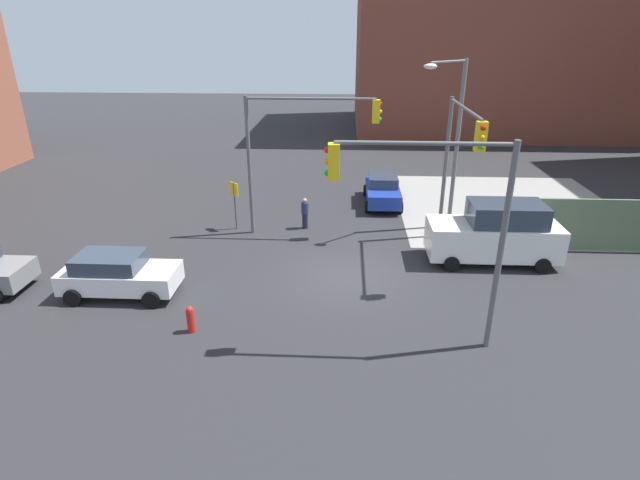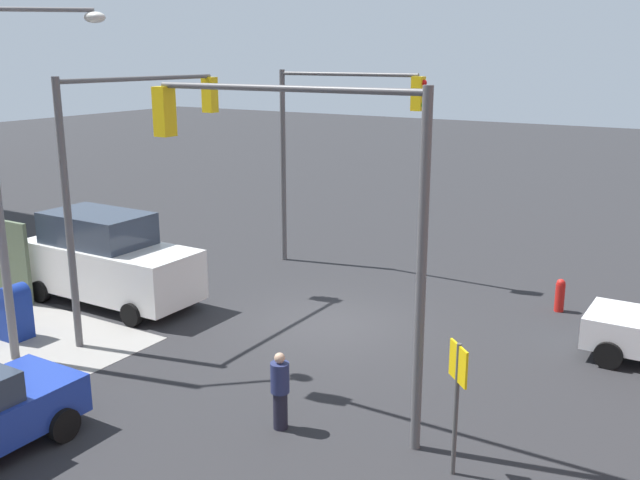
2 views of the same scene
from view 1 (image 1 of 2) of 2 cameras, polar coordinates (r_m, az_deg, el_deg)
The scene contains 14 objects.
ground_plane at distance 20.15m, azimuth 2.80°, elevation -4.19°, with size 120.00×120.00×0.00m, color #28282B.
sidewalk_corner at distance 29.86m, azimuth 20.50°, elevation 3.60°, with size 12.00×12.00×0.01m, color gray.
building_warehouse_north at distance 54.63m, azimuth 22.67°, elevation 20.98°, with size 32.00×18.00×17.53m.
traffic_signal_nw_corner at distance 22.97m, azimuth -2.36°, elevation 11.62°, with size 6.11×0.36×6.50m.
traffic_signal_se_corner at distance 14.42m, azimuth 13.11°, elevation 3.81°, with size 5.23×0.36×6.50m.
traffic_signal_ne_corner at distance 21.25m, azimuth 15.50°, elevation 9.80°, with size 0.36×5.67×6.50m.
street_lamp_corner at distance 24.42m, azimuth 14.99°, elevation 11.64°, with size 2.17×1.87×8.00m.
warning_sign_two_way at distance 24.67m, azimuth -9.73°, elevation 4.83°, with size 0.48×0.48×2.40m.
mailbox_blue at distance 25.22m, azimuth 17.16°, elevation 2.41°, with size 0.56×0.64×1.43m.
fire_hydrant at distance 17.00m, azimuth -14.57°, elevation -8.70°, with size 0.26×0.26×0.94m.
sedan_blue at distance 28.52m, azimuth 7.15°, elevation 5.81°, with size 2.02×4.37×1.62m.
sedan_white at distance 19.94m, azimuth -22.09°, elevation -3.61°, with size 4.21×2.02×1.62m.
van_white_delivery at distance 22.19m, azimuth 19.44°, elevation 0.72°, with size 5.40×2.32×2.62m.
pedestrian_crossing at distance 24.68m, azimuth -1.73°, elevation 3.11°, with size 0.36×0.36×1.56m.
Camera 1 is at (-0.06, -17.92, 9.23)m, focal length 28.00 mm.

